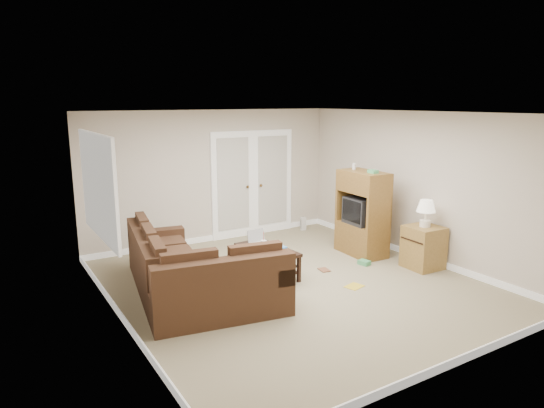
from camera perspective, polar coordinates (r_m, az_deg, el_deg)
floor at (r=7.28m, az=2.56°, el=-9.42°), size 5.50×5.50×0.00m
ceiling at (r=6.77m, az=2.76°, el=10.66°), size 5.00×5.50×0.02m
wall_left at (r=5.92m, az=-17.81°, el=-2.37°), size 0.02×5.50×2.50m
wall_right at (r=8.56m, az=16.65°, el=2.05°), size 0.02×5.50×2.50m
wall_back at (r=9.28m, az=-6.94°, el=3.23°), size 5.00×0.02×2.50m
wall_front at (r=4.97m, az=20.86°, el=-5.33°), size 5.00×0.02×2.50m
baseboards at (r=7.26m, az=2.56°, el=-9.06°), size 5.00×5.50×0.10m
french_doors at (r=9.67m, az=-2.24°, el=2.37°), size 1.80×0.05×2.13m
window_left at (r=6.82m, az=-19.73°, el=1.94°), size 0.05×1.92×1.42m
sectional_sofa at (r=6.78m, az=-9.85°, el=-8.33°), size 1.91×2.94×0.83m
coffee_table at (r=7.55m, az=-0.63°, el=-6.66°), size 0.61×1.11×0.73m
tv_armoire at (r=8.60m, az=10.57°, el=-1.03°), size 0.55×0.95×1.59m
side_cabinet at (r=8.21m, az=17.41°, el=-4.47°), size 0.55×0.55×1.13m
space_heater at (r=10.19m, az=3.68°, el=-2.32°), size 0.13×0.12×0.27m
floor_magazine at (r=7.29m, az=9.65°, el=-9.53°), size 0.31×0.27×0.01m
floor_greenbox at (r=8.22m, az=10.79°, el=-6.79°), size 0.17×0.21×0.07m
floor_book at (r=7.85m, az=5.66°, el=-7.79°), size 0.18×0.22×0.02m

